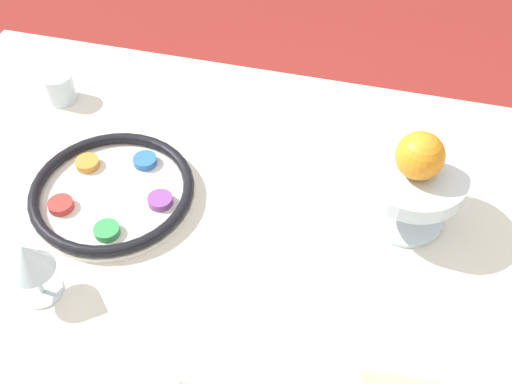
% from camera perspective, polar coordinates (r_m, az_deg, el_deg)
% --- Properties ---
extents(dining_table, '(1.56, 1.10, 0.73)m').
position_cam_1_polar(dining_table, '(1.30, 0.07, -17.27)').
color(dining_table, silver).
rests_on(dining_table, ground_plane).
extents(seder_plate, '(0.30, 0.30, 0.03)m').
position_cam_1_polar(seder_plate, '(1.11, -13.51, 0.04)').
color(seder_plate, silver).
rests_on(seder_plate, dining_table).
extents(wine_glass, '(0.07, 0.07, 0.12)m').
position_cam_1_polar(wine_glass, '(0.95, -20.91, -6.09)').
color(wine_glass, silver).
rests_on(wine_glass, dining_table).
extents(fruit_stand, '(0.18, 0.18, 0.12)m').
position_cam_1_polar(fruit_stand, '(1.03, 14.60, 0.71)').
color(fruit_stand, silver).
rests_on(fruit_stand, dining_table).
extents(orange_fruit, '(0.08, 0.08, 0.08)m').
position_cam_1_polar(orange_fruit, '(0.97, 15.35, 3.35)').
color(orange_fruit, orange).
rests_on(orange_fruit, fruit_stand).
extents(cup_near, '(0.06, 0.06, 0.06)m').
position_cam_1_polar(cup_near, '(1.34, -18.22, 9.42)').
color(cup_near, silver).
rests_on(cup_near, dining_table).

